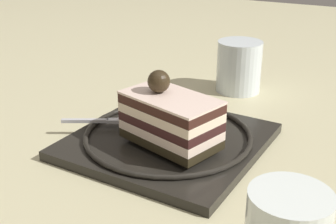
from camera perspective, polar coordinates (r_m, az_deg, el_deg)
ground_plane at (r=0.65m, az=-1.04°, el=-3.32°), size 2.40×2.40×0.00m
dessert_plate at (r=0.63m, az=0.00°, el=-3.41°), size 0.26×0.26×0.02m
cake_slice at (r=0.58m, az=0.27°, el=-0.76°), size 0.10×0.14×0.09m
whipped_cream_dollop at (r=0.68m, az=-0.60°, el=1.23°), size 0.03×0.03×0.03m
fork at (r=0.66m, az=-8.29°, el=-1.09°), size 0.06×0.10×0.00m
drink_glass_far at (r=0.83m, az=8.89°, el=5.42°), size 0.08×0.08×0.09m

